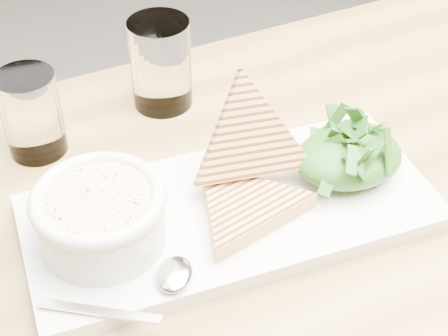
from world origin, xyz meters
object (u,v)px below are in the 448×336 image
object	(u,v)px
glass_near	(32,114)
platter	(231,211)
glass_far	(161,64)
table_top	(213,284)
soup_bowl	(102,222)

from	to	relation	value
glass_near	platter	bearing A→B (deg)	-47.15
platter	glass_far	xyz separation A→B (m)	(-0.01, 0.22, 0.05)
platter	table_top	bearing A→B (deg)	-124.64
table_top	glass_near	bearing A→B (deg)	117.69
soup_bowl	glass_near	distance (m)	0.18
soup_bowl	table_top	bearing A→B (deg)	-33.04
table_top	glass_far	bearing A→B (deg)	83.02
glass_near	glass_far	size ratio (longest dim) A/B	0.89
glass_far	glass_near	bearing A→B (deg)	-166.19
table_top	platter	world-z (taller)	platter
glass_near	table_top	bearing A→B (deg)	-62.31
table_top	glass_far	distance (m)	0.29
platter	glass_far	world-z (taller)	glass_far
soup_bowl	glass_near	xyz separation A→B (m)	(-0.04, 0.18, 0.01)
soup_bowl	glass_near	size ratio (longest dim) A/B	1.19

